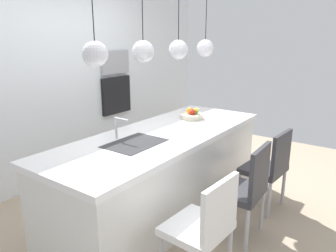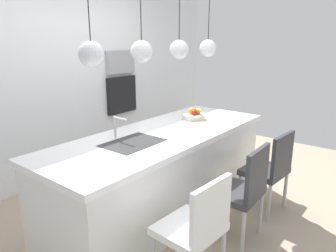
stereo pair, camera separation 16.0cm
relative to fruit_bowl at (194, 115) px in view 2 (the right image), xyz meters
name	(u,v)px [view 2 (the right image)]	position (x,y,z in m)	size (l,w,h in m)	color
floor	(162,208)	(-0.70, -0.07, -0.93)	(6.60, 6.60, 0.00)	tan
back_wall	(65,80)	(-0.70, 1.58, 0.37)	(6.00, 0.10, 2.60)	white
kitchen_island	(162,172)	(-0.70, -0.07, -0.49)	(2.75, 1.00, 0.88)	white
sink_basin	(133,143)	(-1.13, -0.07, -0.05)	(0.56, 0.40, 0.02)	#2D2D30
faucet	(117,125)	(-1.13, 0.15, 0.09)	(0.02, 0.17, 0.22)	silver
fruit_bowl	(194,115)	(0.00, 0.00, 0.00)	(0.28, 0.28, 0.15)	beige
microwave	(120,62)	(0.23, 1.51, 0.55)	(0.54, 0.08, 0.34)	#9E9EA3
oven	(121,95)	(0.23, 1.51, 0.05)	(0.56, 0.08, 0.56)	black
chair_near	(196,226)	(-1.43, -0.99, -0.42)	(0.49, 0.45, 0.90)	white
chair_middle	(243,188)	(-0.66, -1.00, -0.41)	(0.48, 0.43, 0.92)	#333338
chair_far	(270,167)	(-0.01, -0.99, -0.43)	(0.49, 0.44, 0.90)	#333338
pendant_light_left	(91,54)	(-1.55, -0.07, 0.79)	(0.20, 0.20, 0.80)	silver
pendant_light_center_left	(142,51)	(-0.98, -0.07, 0.79)	(0.20, 0.20, 0.80)	silver
pendant_light_center_right	(179,49)	(-0.41, -0.07, 0.79)	(0.20, 0.20, 0.80)	silver
pendant_light_right	(208,48)	(0.16, -0.07, 0.79)	(0.20, 0.20, 0.80)	silver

